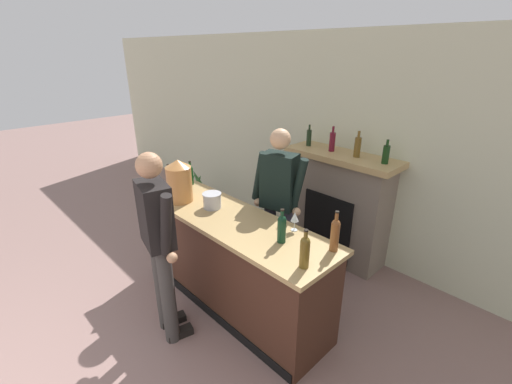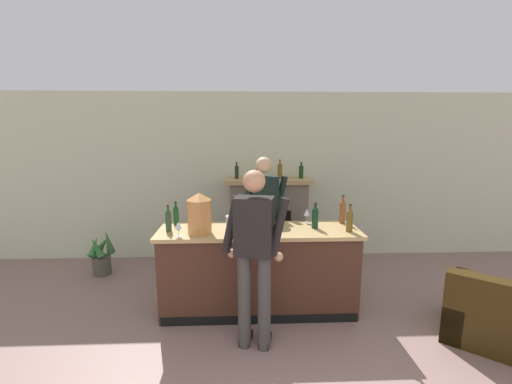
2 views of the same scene
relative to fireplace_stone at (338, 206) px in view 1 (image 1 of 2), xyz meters
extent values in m
cube|color=beige|center=(-0.04, 0.26, 0.67)|extent=(12.00, 0.07, 2.75)
cube|color=#45271B|center=(-0.24, -1.58, -0.22)|extent=(2.26, 0.62, 0.97)
cube|color=tan|center=(-0.24, -1.58, 0.29)|extent=(2.33, 0.69, 0.04)
cube|color=black|center=(-0.24, -1.90, -0.65)|extent=(2.22, 0.01, 0.10)
cube|color=gray|center=(0.00, 0.01, -0.05)|extent=(1.23, 0.44, 1.32)
cube|color=black|center=(0.00, -0.23, -0.22)|extent=(0.67, 0.02, 0.84)
cube|color=tan|center=(0.00, -0.01, 0.65)|extent=(1.39, 0.52, 0.07)
cylinder|color=black|center=(-0.51, -0.01, 0.78)|extent=(0.06, 0.06, 0.20)
cylinder|color=black|center=(-0.51, -0.01, 0.92)|extent=(0.03, 0.03, 0.07)
cylinder|color=maroon|center=(-0.16, -0.01, 0.79)|extent=(0.07, 0.07, 0.23)
cylinder|color=maroon|center=(-0.16, -0.01, 0.94)|extent=(0.03, 0.03, 0.08)
cylinder|color=brown|center=(0.18, -0.01, 0.79)|extent=(0.07, 0.07, 0.22)
cylinder|color=brown|center=(0.18, -0.01, 0.94)|extent=(0.03, 0.03, 0.07)
cylinder|color=#143413|center=(0.52, -0.01, 0.78)|extent=(0.07, 0.07, 0.20)
cylinder|color=#143413|center=(0.52, -0.01, 0.91)|extent=(0.03, 0.03, 0.07)
cylinder|color=#4C493F|center=(-2.55, -0.45, -0.57)|extent=(0.26, 0.26, 0.28)
cylinder|color=#332319|center=(-2.55, -0.45, -0.44)|extent=(0.24, 0.24, 0.02)
cone|color=#3A7537|center=(-2.43, -0.44, -0.20)|extent=(0.13, 0.28, 0.42)
cone|color=#307731|center=(-2.54, -0.36, -0.27)|extent=(0.28, 0.13, 0.31)
cone|color=#35773A|center=(-2.64, -0.44, -0.27)|extent=(0.14, 0.30, 0.31)
cone|color=#2F6A2C|center=(-2.57, -0.54, -0.25)|extent=(0.26, 0.16, 0.33)
cylinder|color=#3E3B38|center=(-0.22, -2.33, -0.21)|extent=(0.13, 0.13, 0.99)
cube|color=black|center=(-0.20, -2.26, -0.67)|extent=(0.15, 0.26, 0.07)
cylinder|color=#3E3B38|center=(-0.41, -2.28, -0.21)|extent=(0.13, 0.13, 0.99)
cube|color=black|center=(-0.40, -2.21, -0.67)|extent=(0.15, 0.26, 0.07)
cube|color=black|center=(-0.32, -2.30, 0.56)|extent=(0.40, 0.30, 0.56)
cylinder|color=black|center=(-0.09, -2.34, 0.56)|extent=(0.20, 0.08, 0.57)
sphere|color=tan|center=(-0.08, -2.32, 0.26)|extent=(0.09, 0.09, 0.09)
cylinder|color=black|center=(-0.53, -2.23, 0.56)|extent=(0.20, 0.08, 0.57)
sphere|color=tan|center=(-0.53, -2.21, 0.26)|extent=(0.09, 0.09, 0.09)
sphere|color=tan|center=(-0.32, -2.30, 0.99)|extent=(0.21, 0.21, 0.21)
cylinder|color=#353648|center=(-0.24, -1.00, -0.23)|extent=(0.13, 0.13, 0.96)
cube|color=black|center=(-0.22, -1.06, -0.67)|extent=(0.16, 0.26, 0.07)
cylinder|color=#353648|center=(-0.05, -0.94, -0.23)|extent=(0.13, 0.13, 0.96)
cube|color=black|center=(-0.03, -1.01, -0.67)|extent=(0.16, 0.26, 0.07)
cube|color=black|center=(-0.14, -0.97, 0.55)|extent=(0.40, 0.30, 0.60)
cylinder|color=black|center=(-0.36, -1.05, 0.57)|extent=(0.20, 0.08, 0.57)
sphere|color=#DFAC80|center=(-0.35, -1.07, 0.27)|extent=(0.09, 0.09, 0.09)
cylinder|color=black|center=(0.08, -0.93, 0.57)|extent=(0.20, 0.08, 0.57)
sphere|color=#DFAC80|center=(0.09, -0.95, 0.27)|extent=(0.09, 0.09, 0.09)
sphere|color=#DFAC80|center=(-0.14, -0.97, 1.00)|extent=(0.21, 0.21, 0.21)
cylinder|color=#C98345|center=(-0.90, -1.70, 0.50)|extent=(0.27, 0.27, 0.38)
cone|color=#C98345|center=(-0.90, -1.70, 0.73)|extent=(0.27, 0.27, 0.08)
cylinder|color=#B29333|center=(-0.90, -1.85, 0.38)|extent=(0.02, 0.04, 0.02)
cylinder|color=silver|center=(-0.52, -1.57, 0.38)|extent=(0.18, 0.18, 0.15)
cylinder|color=silver|center=(-0.52, -1.57, 0.46)|extent=(0.20, 0.20, 0.01)
cylinder|color=#0F321D|center=(0.43, -1.56, 0.42)|extent=(0.07, 0.07, 0.21)
sphere|color=#0F321D|center=(0.43, -1.56, 0.52)|extent=(0.07, 0.07, 0.07)
cylinder|color=#0F321D|center=(0.43, -1.56, 0.56)|extent=(0.03, 0.03, 0.08)
cylinder|color=black|center=(0.43, -1.56, 0.61)|extent=(0.03, 0.03, 0.01)
cylinder|color=#254225|center=(-1.27, -1.61, 0.42)|extent=(0.07, 0.07, 0.21)
sphere|color=#254225|center=(-1.27, -1.61, 0.52)|extent=(0.06, 0.06, 0.06)
cylinder|color=#254225|center=(-1.27, -1.61, 0.56)|extent=(0.03, 0.03, 0.08)
cylinder|color=black|center=(-1.27, -1.61, 0.61)|extent=(0.03, 0.03, 0.01)
cylinder|color=#104419|center=(-1.23, -1.34, 0.41)|extent=(0.06, 0.06, 0.20)
sphere|color=#104419|center=(-1.23, -1.34, 0.51)|extent=(0.06, 0.06, 0.06)
cylinder|color=#104419|center=(-1.23, -1.34, 0.55)|extent=(0.03, 0.03, 0.08)
cylinder|color=black|center=(-1.23, -1.34, 0.60)|extent=(0.03, 0.03, 0.01)
cylinder|color=brown|center=(0.79, -1.71, 0.42)|extent=(0.07, 0.07, 0.22)
sphere|color=brown|center=(0.79, -1.71, 0.53)|extent=(0.07, 0.07, 0.07)
cylinder|color=brown|center=(0.79, -1.71, 0.57)|extent=(0.03, 0.03, 0.09)
cylinder|color=black|center=(0.79, -1.71, 0.62)|extent=(0.03, 0.03, 0.01)
cylinder|color=brown|center=(0.81, -1.36, 0.43)|extent=(0.07, 0.07, 0.24)
sphere|color=brown|center=(0.81, -1.36, 0.56)|extent=(0.07, 0.07, 0.07)
cylinder|color=brown|center=(0.81, -1.36, 0.60)|extent=(0.03, 0.03, 0.10)
cylinder|color=black|center=(0.81, -1.36, 0.66)|extent=(0.03, 0.03, 0.01)
cylinder|color=silver|center=(-1.12, -1.83, 0.31)|extent=(0.07, 0.07, 0.01)
cylinder|color=silver|center=(-1.12, -1.83, 0.36)|extent=(0.01, 0.01, 0.09)
cone|color=silver|center=(-1.12, -1.83, 0.44)|extent=(0.07, 0.07, 0.07)
cylinder|color=silver|center=(0.37, -1.33, 0.31)|extent=(0.06, 0.06, 0.01)
cylinder|color=silver|center=(0.37, -1.33, 0.36)|extent=(0.01, 0.01, 0.09)
cone|color=silver|center=(0.37, -1.33, 0.45)|extent=(0.07, 0.07, 0.09)
camera|label=1|loc=(2.08, -3.47, 1.82)|focal=24.00mm
camera|label=2|loc=(-0.43, -5.41, 1.46)|focal=24.00mm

